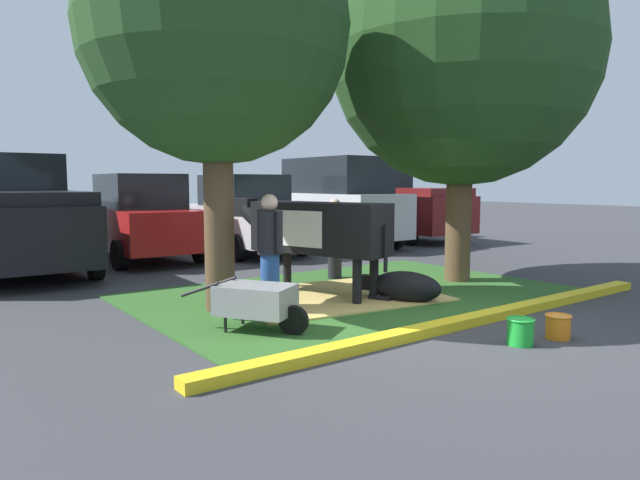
% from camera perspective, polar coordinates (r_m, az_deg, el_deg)
% --- Properties ---
extents(ground_plane, '(80.00, 80.00, 0.00)m').
position_cam_1_polar(ground_plane, '(7.37, 12.35, -8.62)').
color(ground_plane, '#38383D').
extents(grass_island, '(6.88, 4.56, 0.02)m').
position_cam_1_polar(grass_island, '(9.29, 3.45, -5.42)').
color(grass_island, '#2D5B23').
rests_on(grass_island, ground).
extents(curb_yellow, '(8.08, 0.24, 0.12)m').
position_cam_1_polar(curb_yellow, '(7.63, 15.44, -7.73)').
color(curb_yellow, yellow).
rests_on(curb_yellow, ground).
extents(hay_bedding, '(3.50, 2.82, 0.04)m').
position_cam_1_polar(hay_bedding, '(8.95, 1.16, -5.74)').
color(hay_bedding, tan).
rests_on(hay_bedding, ground).
extents(shade_tree_left, '(3.69, 3.69, 5.75)m').
position_cam_1_polar(shade_tree_left, '(8.28, -10.54, 20.16)').
color(shade_tree_left, brown).
rests_on(shade_tree_left, ground).
extents(shade_tree_right, '(4.75, 4.75, 6.51)m').
position_cam_1_polar(shade_tree_right, '(10.84, 14.26, 17.89)').
color(shade_tree_right, brown).
rests_on(shade_tree_right, ground).
extents(cow_holstein, '(1.36, 3.05, 1.55)m').
position_cam_1_polar(cow_holstein, '(8.97, -0.62, 1.20)').
color(cow_holstein, black).
rests_on(cow_holstein, ground).
extents(calf_lying, '(0.90, 1.31, 0.48)m').
position_cam_1_polar(calf_lying, '(8.69, 8.49, -4.72)').
color(calf_lying, black).
rests_on(calf_lying, ground).
extents(person_handler, '(0.34, 0.53, 1.67)m').
position_cam_1_polar(person_handler, '(7.70, -5.11, -1.07)').
color(person_handler, '#23478C').
rests_on(person_handler, ground).
extents(person_visitor_near, '(0.38, 0.42, 1.52)m').
position_cam_1_polar(person_visitor_near, '(10.57, 1.51, 0.36)').
color(person_visitor_near, black).
rests_on(person_visitor_near, ground).
extents(wheelbarrow, '(1.20, 1.50, 0.63)m').
position_cam_1_polar(wheelbarrow, '(6.93, -6.36, -6.15)').
color(wheelbarrow, gray).
rests_on(wheelbarrow, ground).
extents(bucket_green, '(0.32, 0.32, 0.30)m').
position_cam_1_polar(bucket_green, '(6.79, 19.64, -8.68)').
color(bucket_green, green).
rests_on(bucket_green, ground).
extents(bucket_orange, '(0.30, 0.30, 0.28)m').
position_cam_1_polar(bucket_orange, '(7.22, 22.99, -8.04)').
color(bucket_orange, orange).
rests_on(bucket_orange, ground).
extents(pickup_truck_black, '(2.35, 5.46, 2.42)m').
position_cam_1_polar(pickup_truck_black, '(12.94, -28.15, 2.02)').
color(pickup_truck_black, black).
rests_on(pickup_truck_black, ground).
extents(sedan_blue, '(2.13, 4.45, 2.02)m').
position_cam_1_polar(sedan_blue, '(14.00, -17.76, 2.14)').
color(sedan_blue, red).
rests_on(sedan_blue, ground).
extents(sedan_silver, '(2.13, 4.45, 2.02)m').
position_cam_1_polar(sedan_silver, '(14.75, -7.78, 2.54)').
color(sedan_silver, silver).
rests_on(sedan_silver, ground).
extents(suv_black, '(2.23, 4.66, 2.52)m').
position_cam_1_polar(suv_black, '(16.16, 1.61, 3.89)').
color(suv_black, silver).
rests_on(suv_black, ground).
extents(pickup_truck_maroon, '(2.35, 5.46, 2.42)m').
position_cam_1_polar(pickup_truck_maroon, '(18.49, 7.22, 3.61)').
color(pickup_truck_maroon, maroon).
rests_on(pickup_truck_maroon, ground).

